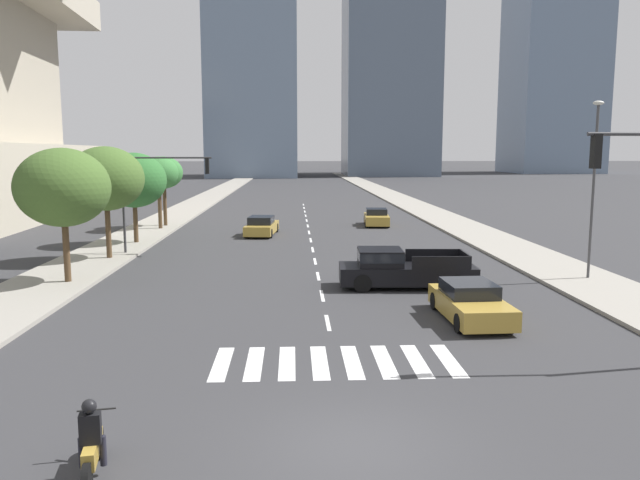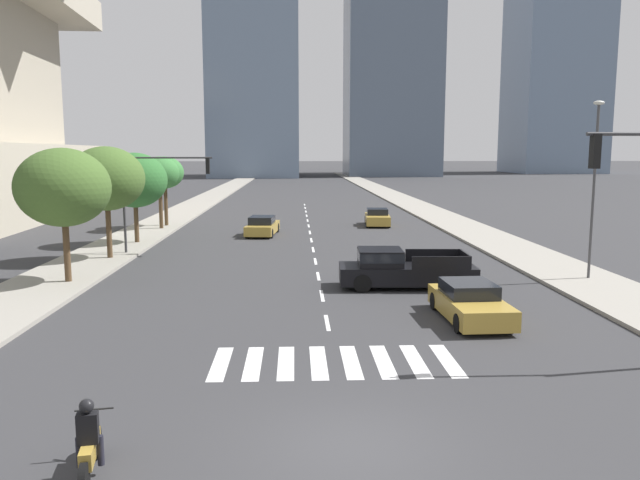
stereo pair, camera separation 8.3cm
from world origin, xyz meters
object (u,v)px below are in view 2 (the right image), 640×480
(motorcycle_lead, at_px, (90,446))
(sedan_gold_2, at_px, (377,218))
(pickup_truck, at_px, (400,269))
(street_tree_second, at_px, (106,179))
(traffic_signal_far, at_px, (157,182))
(sedan_gold_0, at_px, (470,303))
(street_tree_nearest, at_px, (63,188))
(sedan_gold_1, at_px, (262,226))
(street_lamp_east, at_px, (594,177))
(street_tree_fifth, at_px, (165,173))
(street_tree_third, at_px, (135,180))
(street_tree_fourth, at_px, (160,174))

(motorcycle_lead, bearing_deg, sedan_gold_2, -24.68)
(pickup_truck, distance_m, street_tree_second, 16.62)
(sedan_gold_2, height_order, traffic_signal_far, traffic_signal_far)
(motorcycle_lead, distance_m, street_tree_second, 23.87)
(sedan_gold_0, height_order, street_tree_nearest, street_tree_nearest)
(pickup_truck, distance_m, sedan_gold_1, 18.59)
(sedan_gold_2, distance_m, street_tree_nearest, 27.34)
(pickup_truck, height_order, street_lamp_east, street_lamp_east)
(street_tree_fifth, bearing_deg, sedan_gold_2, 1.54)
(sedan_gold_1, xyz_separation_m, street_tree_fifth, (-7.68, 4.93, 3.58))
(traffic_signal_far, relative_size, street_tree_second, 0.96)
(street_tree_fifth, bearing_deg, street_tree_third, -90.00)
(traffic_signal_far, distance_m, street_tree_second, 2.87)
(sedan_gold_1, relative_size, street_lamp_east, 0.62)
(street_tree_second, bearing_deg, pickup_truck, -27.05)
(pickup_truck, distance_m, street_tree_third, 19.82)
(sedan_gold_1, relative_size, street_tree_fourth, 0.91)
(sedan_gold_0, xyz_separation_m, sedan_gold_1, (-8.32, 22.55, 0.01))
(sedan_gold_1, bearing_deg, street_tree_fifth, 63.14)
(motorcycle_lead, height_order, street_tree_nearest, street_tree_nearest)
(street_tree_third, distance_m, street_tree_fourth, 7.22)
(sedan_gold_0, xyz_separation_m, street_tree_nearest, (-16.00, 6.42, 3.65))
(street_tree_third, height_order, street_tree_fourth, street_tree_third)
(sedan_gold_1, relative_size, traffic_signal_far, 0.85)
(pickup_truck, bearing_deg, traffic_signal_far, -34.29)
(sedan_gold_0, distance_m, street_lamp_east, 10.34)
(pickup_truck, xyz_separation_m, street_tree_nearest, (-14.46, 1.19, 3.44))
(street_lamp_east, height_order, street_tree_fourth, street_lamp_east)
(sedan_gold_0, height_order, street_lamp_east, street_lamp_east)
(motorcycle_lead, xyz_separation_m, street_tree_fourth, (-6.28, 35.72, 3.62))
(street_tree_third, xyz_separation_m, street_tree_fifth, (0.00, 9.08, 0.16))
(sedan_gold_1, height_order, street_tree_nearest, street_tree_nearest)
(street_tree_third, distance_m, street_tree_fifth, 9.08)
(street_lamp_east, xyz_separation_m, street_tree_second, (-23.19, 6.40, -0.30))
(street_tree_nearest, height_order, street_tree_fifth, street_tree_nearest)
(sedan_gold_2, xyz_separation_m, street_tree_fourth, (-16.50, -2.30, 3.59))
(pickup_truck, relative_size, traffic_signal_far, 1.03)
(street_tree_second, relative_size, street_tree_third, 1.06)
(street_lamp_east, bearing_deg, street_tree_fifth, 137.48)
(sedan_gold_2, distance_m, street_tree_fifth, 16.89)
(pickup_truck, distance_m, street_tree_fifth, 26.75)
(street_tree_fourth, relative_size, street_tree_fifth, 1.00)
(street_lamp_east, xyz_separation_m, street_tree_fifth, (-23.19, 21.26, -0.47))
(traffic_signal_far, distance_m, street_tree_third, 4.69)
(street_lamp_east, distance_m, street_tree_third, 26.20)
(traffic_signal_far, bearing_deg, sedan_gold_2, 43.76)
(sedan_gold_0, xyz_separation_m, street_tree_third, (-16.00, 18.40, 3.43))
(sedan_gold_2, height_order, street_tree_nearest, street_tree_nearest)
(street_tree_nearest, bearing_deg, street_tree_third, 90.00)
(street_tree_nearest, bearing_deg, motorcycle_lead, -69.18)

